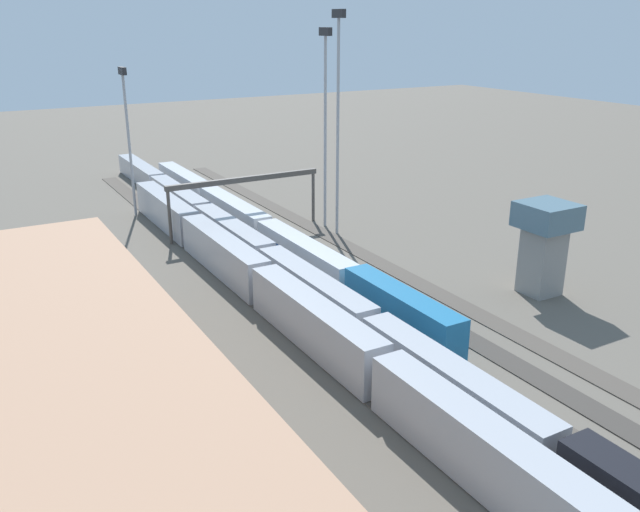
% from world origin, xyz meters
% --- Properties ---
extents(ground_plane, '(400.00, 400.00, 0.00)m').
position_xyz_m(ground_plane, '(0.00, 0.00, 0.00)').
color(ground_plane, '#60594F').
extents(track_bed_0, '(140.00, 2.80, 0.12)m').
position_xyz_m(track_bed_0, '(0.00, -10.00, 0.06)').
color(track_bed_0, '#4C443D').
rests_on(track_bed_0, ground_plane).
extents(track_bed_1, '(140.00, 2.80, 0.12)m').
position_xyz_m(track_bed_1, '(0.00, -5.00, 0.06)').
color(track_bed_1, '#3D3833').
rests_on(track_bed_1, ground_plane).
extents(track_bed_2, '(140.00, 2.80, 0.12)m').
position_xyz_m(track_bed_2, '(0.00, 0.00, 0.06)').
color(track_bed_2, '#4C443D').
rests_on(track_bed_2, ground_plane).
extents(track_bed_3, '(140.00, 2.80, 0.12)m').
position_xyz_m(track_bed_3, '(0.00, 5.00, 0.06)').
color(track_bed_3, '#4C443D').
rests_on(track_bed_3, ground_plane).
extents(track_bed_4, '(140.00, 2.80, 0.12)m').
position_xyz_m(track_bed_4, '(0.00, 10.00, 0.06)').
color(track_bed_4, '#4C443D').
rests_on(track_bed_4, ground_plane).
extents(train_on_track_3, '(139.00, 3.00, 4.40)m').
position_xyz_m(train_on_track_3, '(3.94, 5.00, 2.07)').
color(train_on_track_3, black).
rests_on(train_on_track_3, ground_plane).
extents(train_on_track_4, '(95.60, 3.00, 5.00)m').
position_xyz_m(train_on_track_4, '(-6.50, 10.00, 2.62)').
color(train_on_track_4, '#A8AAB2').
rests_on(train_on_track_4, ground_plane).
extents(train_on_track_2, '(90.60, 3.06, 4.40)m').
position_xyz_m(train_on_track_2, '(16.21, 0.00, 2.08)').
color(train_on_track_2, '#1E6B9E').
rests_on(train_on_track_2, ground_plane).
extents(light_mast_0, '(2.80, 0.70, 30.47)m').
position_xyz_m(light_mast_0, '(17.73, -12.38, 19.11)').
color(light_mast_0, '#9EA0A5').
rests_on(light_mast_0, ground_plane).
extents(light_mast_1, '(2.80, 0.70, 24.44)m').
position_xyz_m(light_mast_1, '(39.07, 12.60, 15.82)').
color(light_mast_1, '#9EA0A5').
rests_on(light_mast_1, ground_plane).
extents(light_mast_2, '(2.80, 0.70, 32.94)m').
position_xyz_m(light_mast_2, '(13.40, -12.02, 20.43)').
color(light_mast_2, '#9EA0A5').
rests_on(light_mast_2, ground_plane).
extents(signal_gantry, '(0.70, 25.00, 8.80)m').
position_xyz_m(signal_gantry, '(21.13, 0.00, 7.42)').
color(signal_gantry, '#4C4742').
rests_on(signal_gantry, ground_plane).
extents(maintenance_shed, '(57.06, 15.40, 10.31)m').
position_xyz_m(maintenance_shed, '(-24.42, 33.18, 5.15)').
color(maintenance_shed, tan).
rests_on(maintenance_shed, ground_plane).
extents(control_tower, '(6.00, 6.00, 11.29)m').
position_xyz_m(control_tower, '(-19.55, -20.94, 6.68)').
color(control_tower, gray).
rests_on(control_tower, ground_plane).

